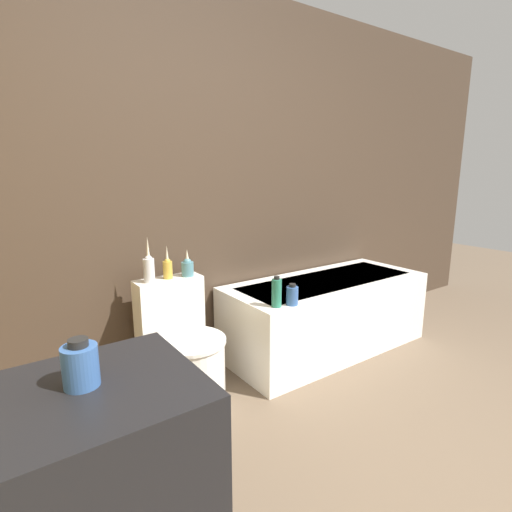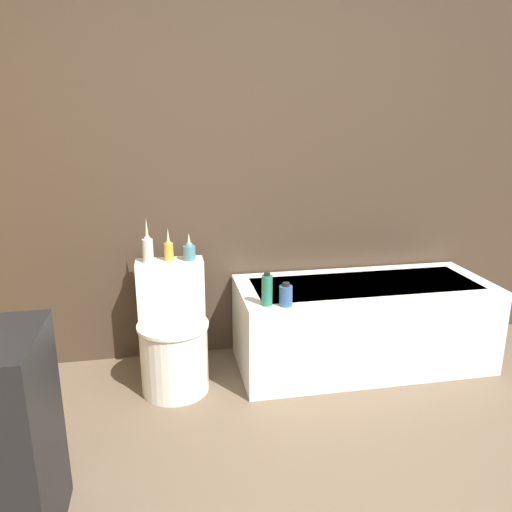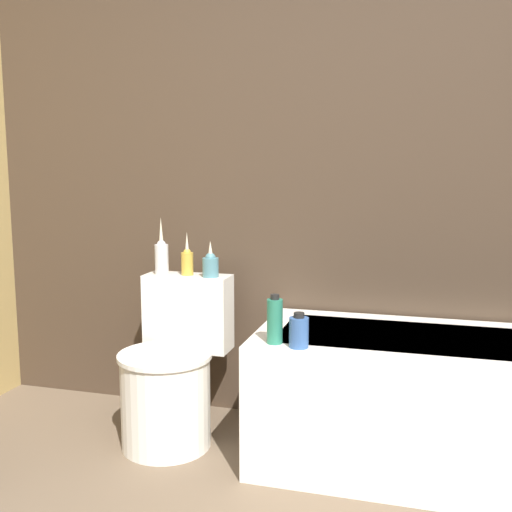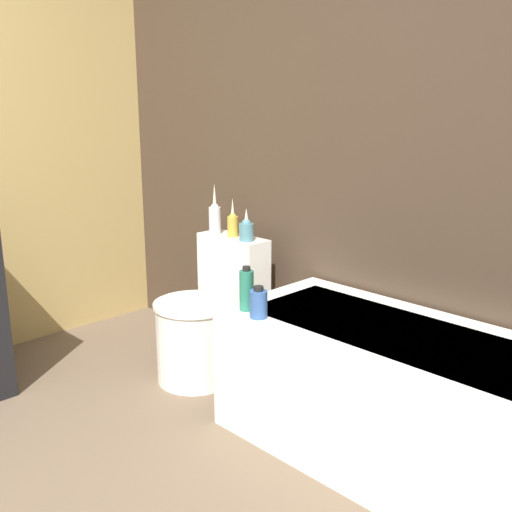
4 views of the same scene
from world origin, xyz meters
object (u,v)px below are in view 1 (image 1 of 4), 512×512
soap_bottle_glass (80,365)px  toilet (185,355)px  shampoo_bottle_tall (277,293)px  vase_silver (168,268)px  vase_gold (149,267)px  vase_bronze (187,267)px  bathtub (326,314)px  shampoo_bottle_short (292,295)px

soap_bottle_glass → toilet: bearing=53.7°
toilet → soap_bottle_glass: soap_bottle_glass is taller
shampoo_bottle_tall → vase_silver: bearing=142.4°
soap_bottle_glass → vase_gold: (0.65, 1.24, -0.09)m
toilet → vase_bronze: bearing=56.2°
bathtub → toilet: toilet is taller
toilet → shampoo_bottle_tall: bearing=-21.0°
vase_gold → vase_bronze: bearing=-0.4°
bathtub → vase_gold: bearing=173.9°
vase_gold → shampoo_bottle_tall: vase_gold is taller
toilet → vase_bronze: 0.54m
soap_bottle_glass → vase_silver: size_ratio=0.62×
soap_bottle_glass → bathtub: bearing=28.6°
toilet → soap_bottle_glass: bearing=-126.3°
soap_bottle_glass → vase_bronze: 1.53m
vase_gold → toilet: bearing=-56.4°
vase_gold → vase_silver: vase_gold is taller
soap_bottle_glass → shampoo_bottle_tall: size_ratio=0.65×
bathtub → toilet: (-1.24, -0.04, 0.02)m
vase_silver → shampoo_bottle_tall: vase_silver is taller
vase_silver → shampoo_bottle_tall: 0.69m
toilet → vase_silver: vase_silver is taller
vase_silver → shampoo_bottle_short: size_ratio=1.51×
toilet → vase_gold: size_ratio=2.66×
toilet → shampoo_bottle_short: (0.64, -0.23, 0.32)m
bathtub → vase_silver: size_ratio=7.89×
bathtub → vase_bronze: 1.23m
vase_gold → vase_silver: 0.13m
vase_silver → toilet: bearing=-90.0°
bathtub → shampoo_bottle_tall: size_ratio=8.29×
vase_gold → shampoo_bottle_short: vase_gold is taller
soap_bottle_glass → shampoo_bottle_short: 1.66m
vase_gold → shampoo_bottle_tall: bearing=-30.8°
soap_bottle_glass → shampoo_bottle_tall: 1.58m
toilet → shampoo_bottle_short: toilet is taller
vase_silver → vase_bronze: (0.13, -0.02, -0.01)m
vase_gold → vase_bronze: 0.25m
soap_bottle_glass → shampoo_bottle_short: bearing=30.0°
soap_bottle_glass → shampoo_bottle_tall: soap_bottle_glass is taller
vase_gold → shampoo_bottle_tall: size_ratio=1.40×
bathtub → shampoo_bottle_tall: shampoo_bottle_tall is taller
vase_silver → shampoo_bottle_short: vase_silver is taller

